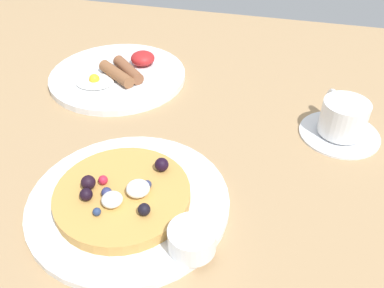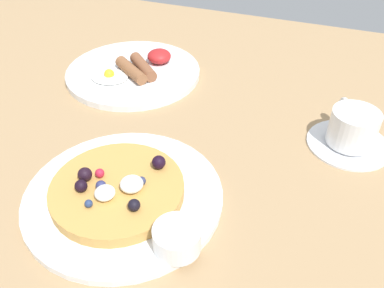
% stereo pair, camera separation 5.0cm
% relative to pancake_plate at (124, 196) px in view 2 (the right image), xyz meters
% --- Properties ---
extents(ground_plane, '(2.02, 1.26, 0.03)m').
position_rel_pancake_plate_xyz_m(ground_plane, '(0.02, 0.08, -0.02)').
color(ground_plane, '#A18058').
extents(pancake_plate, '(0.27, 0.27, 0.01)m').
position_rel_pancake_plate_xyz_m(pancake_plate, '(0.00, 0.00, 0.00)').
color(pancake_plate, white).
rests_on(pancake_plate, ground_plane).
extents(pancake_with_berries, '(0.18, 0.18, 0.04)m').
position_rel_pancake_plate_xyz_m(pancake_with_berries, '(-0.01, -0.00, 0.02)').
color(pancake_with_berries, '#C48F45').
rests_on(pancake_with_berries, pancake_plate).
extents(syrup_ramekin, '(0.06, 0.06, 0.03)m').
position_rel_pancake_plate_xyz_m(syrup_ramekin, '(0.10, -0.06, 0.02)').
color(syrup_ramekin, white).
rests_on(syrup_ramekin, pancake_plate).
extents(breakfast_plate, '(0.27, 0.27, 0.01)m').
position_rel_pancake_plate_xyz_m(breakfast_plate, '(-0.14, 0.31, 0.00)').
color(breakfast_plate, white).
rests_on(breakfast_plate, ground_plane).
extents(fried_breakfast, '(0.13, 0.15, 0.03)m').
position_rel_pancake_plate_xyz_m(fried_breakfast, '(-0.13, 0.31, 0.02)').
color(fried_breakfast, brown).
rests_on(fried_breakfast, breakfast_plate).
extents(coffee_saucer, '(0.13, 0.13, 0.01)m').
position_rel_pancake_plate_xyz_m(coffee_saucer, '(0.28, 0.23, -0.00)').
color(coffee_saucer, white).
rests_on(coffee_saucer, ground_plane).
extents(coffee_cup, '(0.07, 0.10, 0.06)m').
position_rel_pancake_plate_xyz_m(coffee_cup, '(0.28, 0.23, 0.03)').
color(coffee_cup, white).
rests_on(coffee_cup, coffee_saucer).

